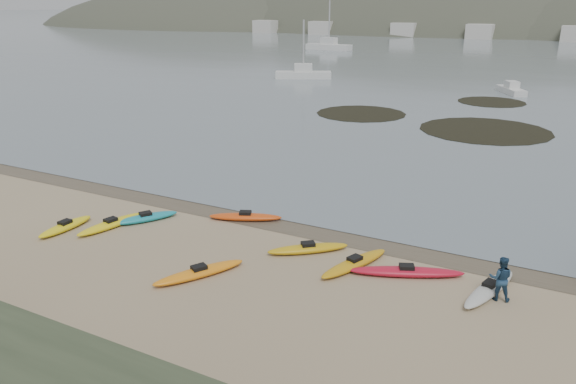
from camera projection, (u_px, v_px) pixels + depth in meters
The scene contains 8 objects.
ground at pixel (288, 222), 26.84m from camera, with size 600.00×600.00×0.00m, color tan.
wet_sand at pixel (285, 224), 26.59m from camera, with size 60.00×60.00×0.00m, color brown.
water at pixel (573, 22), 277.30m from camera, with size 1200.00×1200.00×0.00m, color slate.
kayaks at pixel (258, 247), 23.65m from camera, with size 19.43×8.65×0.34m.
person_east at pixel (501, 278), 19.59m from camera, with size 0.80×0.62×1.64m, color navy.
kelp_mats at pixel (447, 118), 50.36m from camera, with size 20.88×23.04×0.04m.
moored_boats at pixel (536, 59), 95.14m from camera, with size 103.06×69.42×1.39m.
far_town at pixel (573, 34), 144.58m from camera, with size 199.00×5.00×4.00m.
Camera 1 is at (11.75, -22.00, 10.00)m, focal length 35.00 mm.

